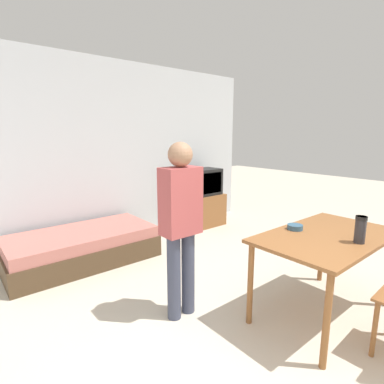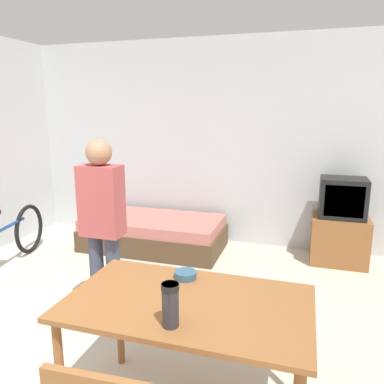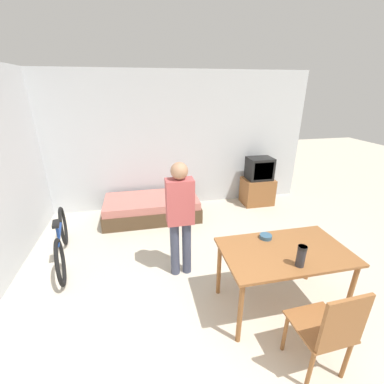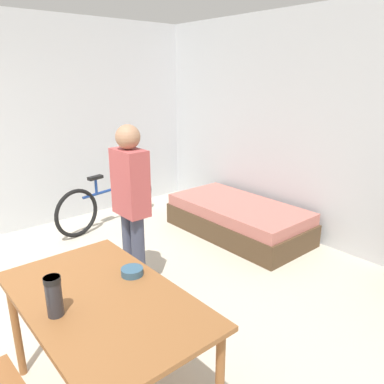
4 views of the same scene
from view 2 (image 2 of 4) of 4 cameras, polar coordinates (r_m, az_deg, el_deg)
The scene contains 8 objects.
wall_back at distance 5.12m, azimuth 1.04°, elevation 7.54°, with size 5.77×0.06×2.70m.
daybed at distance 4.98m, azimuth -5.87°, elevation -6.20°, with size 1.81×0.92×0.41m.
tv at distance 4.75m, azimuth 21.66°, elevation -4.70°, with size 0.63×0.49×1.03m.
dining_table at distance 2.20m, azimuth -0.64°, elevation -18.16°, with size 1.35×0.79×0.77m.
bicycle at distance 4.79m, azimuth -26.52°, elevation -6.80°, with size 0.36×1.61×0.72m.
person_standing at distance 3.18m, azimuth -13.49°, elevation -4.14°, with size 0.34×0.21×1.57m.
thermos_flask at distance 1.88m, azimuth -3.32°, elevation -16.49°, with size 0.09×0.09×0.22m.
mate_bowl at distance 2.39m, azimuth -1.01°, elevation -12.50°, with size 0.14×0.14×0.05m.
Camera 2 is at (1.41, -1.06, 1.81)m, focal length 35.00 mm.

